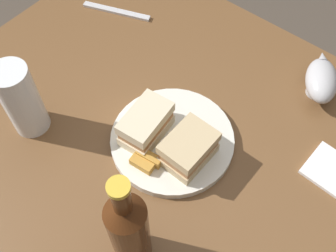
# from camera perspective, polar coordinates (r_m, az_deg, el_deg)

# --- Properties ---
(ground_plane) EXTENTS (6.00, 6.00, 0.00)m
(ground_plane) POSITION_cam_1_polar(r_m,az_deg,el_deg) (1.52, -0.34, -15.11)
(ground_plane) COLOR #4C4238
(dining_table) EXTENTS (1.01, 0.82, 0.73)m
(dining_table) POSITION_cam_1_polar(r_m,az_deg,el_deg) (1.18, -0.43, -9.69)
(dining_table) COLOR brown
(dining_table) RESTS_ON ground
(plate) EXTENTS (0.25, 0.25, 0.02)m
(plate) POSITION_cam_1_polar(r_m,az_deg,el_deg) (0.82, 0.60, -1.94)
(plate) COLOR silver
(plate) RESTS_ON dining_table
(sandwich_half_left) EXTENTS (0.08, 0.12, 0.07)m
(sandwich_half_left) POSITION_cam_1_polar(r_m,az_deg,el_deg) (0.79, -3.13, 0.23)
(sandwich_half_left) COLOR beige
(sandwich_half_left) RESTS_ON plate
(sandwich_half_right) EXTENTS (0.08, 0.10, 0.06)m
(sandwich_half_right) POSITION_cam_1_polar(r_m,az_deg,el_deg) (0.77, 2.90, -3.19)
(sandwich_half_right) COLOR #CCB284
(sandwich_half_right) RESTS_ON plate
(potato_wedge_front) EXTENTS (0.05, 0.02, 0.02)m
(potato_wedge_front) POSITION_cam_1_polar(r_m,az_deg,el_deg) (0.78, -3.68, -5.35)
(potato_wedge_front) COLOR gold
(potato_wedge_front) RESTS_ON plate
(potato_wedge_middle) EXTENTS (0.05, 0.02, 0.02)m
(potato_wedge_middle) POSITION_cam_1_polar(r_m,az_deg,el_deg) (0.78, -2.68, -4.47)
(potato_wedge_middle) COLOR gold
(potato_wedge_middle) RESTS_ON plate
(potato_wedge_back) EXTENTS (0.05, 0.04, 0.02)m
(potato_wedge_back) POSITION_cam_1_polar(r_m,az_deg,el_deg) (0.78, 2.01, -4.82)
(potato_wedge_back) COLOR #AD702D
(potato_wedge_back) RESTS_ON plate
(pint_glass) EXTENTS (0.07, 0.07, 0.17)m
(pint_glass) POSITION_cam_1_polar(r_m,az_deg,el_deg) (0.84, -19.71, 3.00)
(pint_glass) COLOR white
(pint_glass) RESTS_ON dining_table
(gravy_boat) EXTENTS (0.12, 0.14, 0.07)m
(gravy_boat) POSITION_cam_1_polar(r_m,az_deg,el_deg) (0.93, 20.75, 6.07)
(gravy_boat) COLOR #B7B7BC
(gravy_boat) RESTS_ON dining_table
(cider_bottle) EXTENTS (0.06, 0.06, 0.27)m
(cider_bottle) POSITION_cam_1_polar(r_m,az_deg,el_deg) (0.64, -5.53, -14.28)
(cider_bottle) COLOR #47230F
(cider_bottle) RESTS_ON dining_table
(napkin) EXTENTS (0.11, 0.10, 0.01)m
(napkin) POSITION_cam_1_polar(r_m,az_deg,el_deg) (0.86, 22.42, -6.12)
(napkin) COLOR white
(napkin) RESTS_ON dining_table
(fork) EXTENTS (0.17, 0.08, 0.01)m
(fork) POSITION_cam_1_polar(r_m,az_deg,el_deg) (1.09, -7.25, 15.72)
(fork) COLOR silver
(fork) RESTS_ON dining_table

